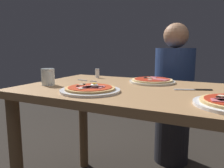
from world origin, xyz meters
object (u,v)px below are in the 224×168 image
Objects in this scene: pizza_foreground at (90,89)px; diner_person at (173,98)px; salt_shaker at (97,73)px; dining_table at (138,109)px; fork at (86,80)px; pizza_across_left at (152,81)px; water_glass_near at (48,78)px; knife at (196,90)px.

pizza_foreground is 1.00m from diner_person.
diner_person reaches higher than salt_shaker.
dining_table is 8.22× the size of fork.
pizza_across_left is (0.19, 0.43, -0.00)m from pizza_foreground.
water_glass_near is at bearing -144.83° from pizza_across_left.
water_glass_near reaches higher than salt_shaker.
salt_shaker is (-0.70, 0.19, 0.03)m from knife.
diner_person is (-0.24, 0.67, -0.21)m from knife.
diner_person is (0.04, 0.75, -0.08)m from dining_table.
knife is at bearing 109.87° from diner_person.
water_glass_near is 0.42m from salt_shaker.
pizza_foreground is 3.09× the size of water_glass_near.
knife reaches higher than dining_table.
fork is 0.81m from diner_person.
diner_person reaches higher than water_glass_near.
salt_shaker reaches higher than fork.
water_glass_near is at bearing -164.49° from knife.
knife is 0.16× the size of diner_person.
fork is at bearing 178.15° from knife.
salt_shaker is at bearing 76.81° from water_glass_near.
pizza_foreground is 1.61× the size of knife.
pizza_across_left is 4.27× the size of salt_shaker.
fork is (0.10, 0.24, -0.04)m from water_glass_near.
pizza_foreground is at bearing -10.40° from water_glass_near.
pizza_across_left is at bearing 16.36° from fork.
pizza_across_left is at bearing 35.17° from water_glass_near.
diner_person is (0.45, 0.64, -0.21)m from fork.
pizza_foreground is 4.51× the size of salt_shaker.
diner_person is at bearing 76.60° from pizza_foreground.
knife is (0.29, 0.08, 0.12)m from dining_table.
water_glass_near is at bearing 169.60° from pizza_foreground.
knife is at bearing -27.83° from pizza_across_left.
pizza_foreground is 0.38m from fork.
diner_person is (0.55, 0.89, -0.25)m from water_glass_near.
water_glass_near reaches higher than knife.
pizza_across_left is at bearing 65.87° from pizza_foreground.
pizza_across_left is 1.81× the size of fork.
diner_person is at bearing 46.27° from salt_shaker.
water_glass_near is 0.52× the size of knife.
dining_table is at bearing 86.58° from diner_person.
salt_shaker is at bearing 116.48° from pizza_foreground.
dining_table is 0.30m from pizza_foreground.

